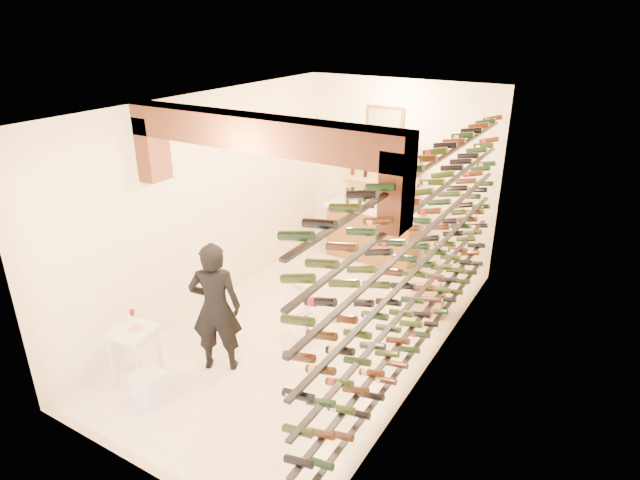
# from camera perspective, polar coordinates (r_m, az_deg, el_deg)

# --- Properties ---
(ground) EXTENTS (6.00, 6.00, 0.00)m
(ground) POSITION_cam_1_polar(r_m,az_deg,el_deg) (7.79, -1.15, -9.59)
(ground) COLOR white
(ground) RESTS_ON ground
(room_shell) EXTENTS (3.52, 6.02, 3.21)m
(room_shell) POSITION_cam_1_polar(r_m,az_deg,el_deg) (6.63, -2.51, 5.94)
(room_shell) COLOR white
(room_shell) RESTS_ON ground
(wine_rack) EXTENTS (0.32, 5.70, 2.56)m
(wine_rack) POSITION_cam_1_polar(r_m,az_deg,el_deg) (6.45, 10.35, -1.62)
(wine_rack) COLOR black
(wine_rack) RESTS_ON ground
(back_counter) EXTENTS (1.70, 0.62, 1.29)m
(back_counter) POSITION_cam_1_polar(r_m,az_deg,el_deg) (9.74, 5.60, 0.86)
(back_counter) COLOR brown
(back_counter) RESTS_ON ground
(back_shelving) EXTENTS (1.40, 0.31, 2.73)m
(back_shelving) POSITION_cam_1_polar(r_m,az_deg,el_deg) (9.73, 6.36, 4.78)
(back_shelving) COLOR tan
(back_shelving) RESTS_ON ground
(tasting_table) EXTENTS (0.57, 0.57, 0.85)m
(tasting_table) POSITION_cam_1_polar(r_m,az_deg,el_deg) (6.95, -19.18, -9.83)
(tasting_table) COLOR white
(tasting_table) RESTS_ON ground
(white_stool) EXTENTS (0.33, 0.33, 0.39)m
(white_stool) POSITION_cam_1_polar(r_m,az_deg,el_deg) (6.74, -17.59, -14.68)
(white_stool) COLOR white
(white_stool) RESTS_ON ground
(person) EXTENTS (0.75, 0.67, 1.72)m
(person) POSITION_cam_1_polar(r_m,az_deg,el_deg) (6.75, -11.04, -7.06)
(person) COLOR black
(person) RESTS_ON ground
(chrome_barstool) EXTENTS (0.44, 0.44, 0.85)m
(chrome_barstool) POSITION_cam_1_polar(r_m,az_deg,el_deg) (7.47, -1.48, -6.69)
(chrome_barstool) COLOR silver
(chrome_barstool) RESTS_ON ground
(crate_lower) EXTENTS (0.57, 0.44, 0.32)m
(crate_lower) POSITION_cam_1_polar(r_m,az_deg,el_deg) (8.30, 11.13, -6.54)
(crate_lower) COLOR tan
(crate_lower) RESTS_ON ground
(crate_upper) EXTENTS (0.44, 0.33, 0.24)m
(crate_upper) POSITION_cam_1_polar(r_m,az_deg,el_deg) (8.17, 11.27, -4.85)
(crate_upper) COLOR tan
(crate_upper) RESTS_ON crate_lower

